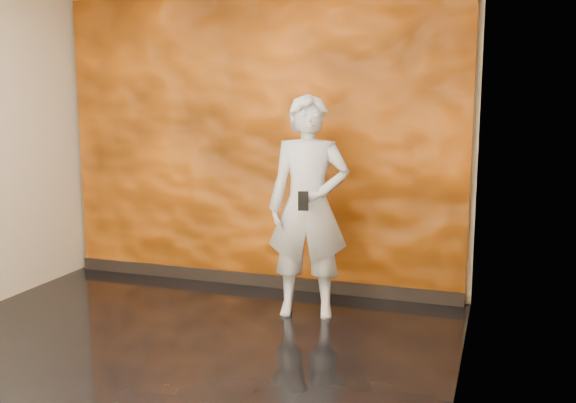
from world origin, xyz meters
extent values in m
cube|color=black|center=(0.00, 0.00, -0.01)|extent=(4.00, 4.00, 0.01)
cube|color=#C3B39B|center=(0.00, 2.00, 1.40)|extent=(4.00, 0.02, 2.80)
cube|color=#C3B39B|center=(2.00, 0.00, 1.40)|extent=(0.02, 4.00, 2.80)
cube|color=orange|center=(0.00, 1.96, 1.38)|extent=(3.90, 0.06, 2.75)
cube|color=black|center=(0.00, 1.92, 0.06)|extent=(3.90, 0.04, 0.12)
imported|color=#AAAFBA|center=(0.71, 1.31, 0.91)|extent=(0.74, 0.56, 1.83)
cube|color=black|center=(0.74, 1.05, 1.00)|extent=(0.08, 0.03, 0.15)
camera|label=1|loc=(2.21, -3.66, 1.81)|focal=40.00mm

